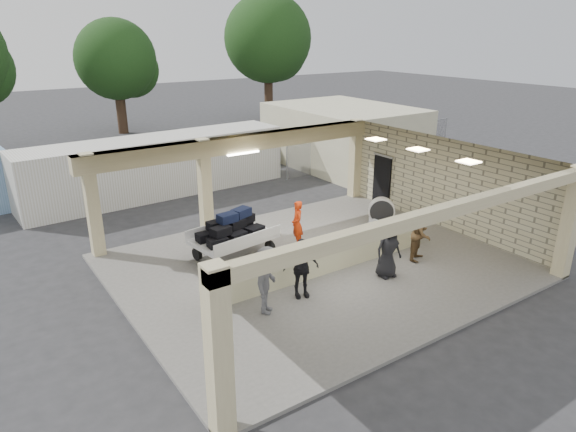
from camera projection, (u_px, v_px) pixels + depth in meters
ground at (315, 267)px, 16.48m from camera, size 120.00×120.00×0.00m
pavilion at (309, 221)px, 16.65m from camera, size 12.01×10.00×3.55m
baggage_counter at (325, 256)px, 15.89m from camera, size 8.20×0.58×0.98m
luggage_cart at (232, 233)px, 16.76m from camera, size 2.87×2.01×1.55m
drum_fan at (381, 211)px, 19.51m from camera, size 0.97×0.92×1.11m
baggage_handler at (297, 224)px, 17.58m from camera, size 0.50×0.67×1.63m
passenger_a at (421, 234)px, 16.55m from camera, size 0.94×0.71×1.77m
passenger_b at (301, 268)px, 14.23m from camera, size 1.09×0.68×1.75m
passenger_c at (267, 281)px, 13.38m from camera, size 1.16×1.14×1.87m
passenger_d at (388, 249)px, 15.39m from camera, size 0.90×0.44×1.78m
car_white_a at (275, 147)px, 29.93m from camera, size 5.17×2.48×1.47m
car_white_b at (349, 133)px, 34.38m from camera, size 4.31×2.00×1.32m
car_dark at (231, 149)px, 29.72m from camera, size 4.21×2.93×1.33m
container_white at (158, 166)px, 23.44m from camera, size 12.24×3.00×2.63m
fence at (375, 145)px, 28.92m from camera, size 12.06×0.06×2.03m
tree_mid at (120, 63)px, 36.32m from camera, size 6.00×5.60×8.00m
tree_right at (270, 42)px, 41.45m from camera, size 7.20×7.00×10.00m
adjacent_building at (343, 135)px, 28.72m from camera, size 6.00×8.00×3.20m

